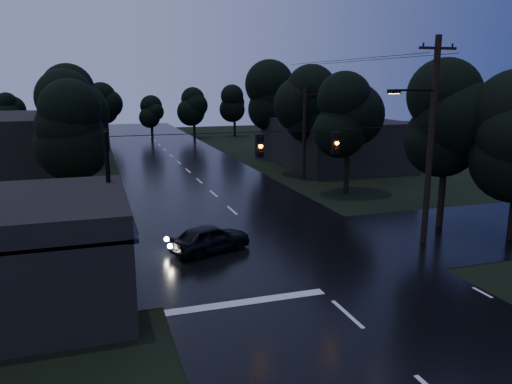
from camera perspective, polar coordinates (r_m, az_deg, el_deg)
main_road at (r=40.72m, az=-6.49°, el=1.24°), size 12.00×120.00×0.02m
cross_street at (r=23.93m, az=2.38°, el=-6.75°), size 60.00×9.00×0.02m
building_far_right at (r=48.74m, az=8.85°, el=5.63°), size 10.00×14.00×4.40m
building_far_left at (r=49.82m, az=-25.06°, el=5.10°), size 10.00×16.00×5.00m
utility_pole_main at (r=25.47m, az=19.22°, el=5.89°), size 3.50×0.30×10.00m
utility_pole_far at (r=40.75m, az=5.54°, el=6.78°), size 2.00×0.30×7.50m
anchor_pole_left at (r=20.74m, az=-16.35°, el=-1.63°), size 0.18×0.18×6.00m
span_signals at (r=22.02m, az=4.78°, el=5.58°), size 15.00×0.37×1.12m
tree_corner_near at (r=28.57m, az=21.08°, el=7.88°), size 4.48×4.48×9.44m
tree_left_a at (r=31.28m, az=-20.10°, el=6.90°), size 3.92×3.92×8.26m
tree_left_b at (r=39.25m, az=-20.70°, el=8.38°), size 4.20×4.20×8.85m
tree_left_c at (r=49.24m, az=-21.00°, el=9.46°), size 4.48×4.48×9.44m
tree_right_a at (r=35.54m, az=10.56°, el=8.62°), size 4.20×4.20×8.85m
tree_right_b at (r=42.95m, az=6.14°, el=9.89°), size 4.48×4.48×9.44m
tree_right_c at (r=52.42m, az=2.21°, el=10.81°), size 4.76×4.76×10.03m
car at (r=23.72m, az=-5.26°, el=-5.27°), size 4.21×2.78×1.33m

